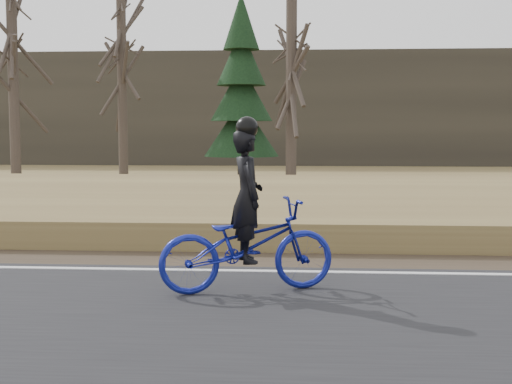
{
  "coord_description": "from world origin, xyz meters",
  "views": [
    {
      "loc": [
        -3.87,
        -9.19,
        1.97
      ],
      "look_at": [
        -4.56,
        0.5,
        1.1
      ],
      "focal_mm": 50.0,
      "sensor_mm": 36.0,
      "label": 1
    }
  ],
  "objects": [
    {
      "name": "ballast",
      "position": [
        0.0,
        8.0,
        0.23
      ],
      "size": [
        120.0,
        3.0,
        0.45
      ],
      "primitive_type": "cube",
      "color": "slate",
      "rests_on": "ground"
    },
    {
      "name": "railroad",
      "position": [
        0.0,
        8.0,
        0.53
      ],
      "size": [
        120.0,
        2.4,
        0.29
      ],
      "color": "black",
      "rests_on": "ballast"
    },
    {
      "name": "treeline_backdrop",
      "position": [
        0.0,
        30.0,
        3.0
      ],
      "size": [
        120.0,
        4.0,
        6.0
      ],
      "primitive_type": "cube",
      "color": "#383328",
      "rests_on": "ground"
    },
    {
      "name": "cyclist",
      "position": [
        -4.56,
        -0.97,
        0.71
      ],
      "size": [
        2.2,
        1.33,
        2.05
      ],
      "rotation": [
        0.0,
        0.0,
        1.88
      ],
      "color": "navy",
      "rests_on": "road"
    },
    {
      "name": "bare_tree_far_left",
      "position": [
        -13.94,
        14.87,
        3.41
      ],
      "size": [
        0.36,
        0.36,
        6.82
      ],
      "primitive_type": "cylinder",
      "color": "#453B33",
      "rests_on": "ground"
    },
    {
      "name": "bare_tree_left",
      "position": [
        -10.96,
        18.0,
        3.63
      ],
      "size": [
        0.36,
        0.36,
        7.25
      ],
      "primitive_type": "cylinder",
      "color": "#453B33",
      "rests_on": "ground"
    },
    {
      "name": "bare_tree_near_left",
      "position": [
        -4.37,
        13.72,
        3.35
      ],
      "size": [
        0.36,
        0.36,
        6.7
      ],
      "primitive_type": "cylinder",
      "color": "#453B33",
      "rests_on": "ground"
    },
    {
      "name": "conifer",
      "position": [
        -6.13,
        15.49,
        3.12
      ],
      "size": [
        2.6,
        2.6,
        6.6
      ],
      "color": "#453B33",
      "rests_on": "ground"
    }
  ]
}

